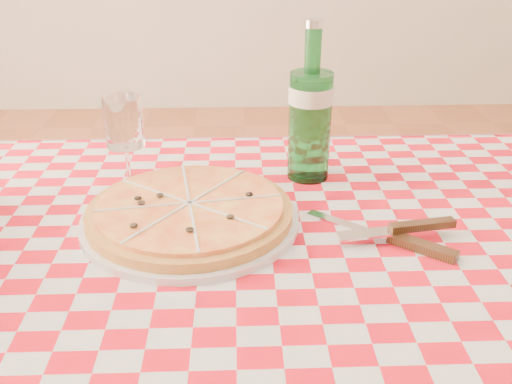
# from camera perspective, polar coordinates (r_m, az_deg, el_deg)

# --- Properties ---
(dining_table) EXTENTS (1.20, 0.80, 0.75)m
(dining_table) POSITION_cam_1_polar(r_m,az_deg,el_deg) (0.90, 1.42, -10.73)
(dining_table) COLOR brown
(dining_table) RESTS_ON ground
(tablecloth) EXTENTS (1.30, 0.90, 0.01)m
(tablecloth) POSITION_cam_1_polar(r_m,az_deg,el_deg) (0.85, 1.50, -5.65)
(tablecloth) COLOR #B30B19
(tablecloth) RESTS_ON dining_table
(pizza_plate) EXTENTS (0.39, 0.39, 0.04)m
(pizza_plate) POSITION_cam_1_polar(r_m,az_deg,el_deg) (0.90, -6.63, -1.85)
(pizza_plate) COLOR #CE8A44
(pizza_plate) RESTS_ON tablecloth
(water_bottle) EXTENTS (0.10, 0.10, 0.29)m
(water_bottle) POSITION_cam_1_polar(r_m,az_deg,el_deg) (1.02, 5.49, 8.89)
(water_bottle) COLOR #196525
(water_bottle) RESTS_ON tablecloth
(wine_glass) EXTENTS (0.07, 0.07, 0.17)m
(wine_glass) POSITION_cam_1_polar(r_m,az_deg,el_deg) (1.01, -12.88, 4.70)
(wine_glass) COLOR white
(wine_glass) RESTS_ON tablecloth
(cutlery) EXTENTS (0.29, 0.26, 0.03)m
(cutlery) POSITION_cam_1_polar(r_m,az_deg,el_deg) (0.88, 13.24, -3.93)
(cutlery) COLOR silver
(cutlery) RESTS_ON tablecloth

